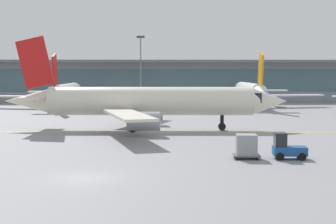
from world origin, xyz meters
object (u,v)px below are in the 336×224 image
object	(u,v)px
taxiing_regional_jet	(147,102)
cargo_dolly_lead	(246,146)
gate_airplane_2	(249,91)
apron_light_mast_1	(141,66)
gate_airplane_1	(66,92)
baggage_tug	(287,148)

from	to	relation	value
taxiing_regional_jet	cargo_dolly_lead	distance (m)	22.39
gate_airplane_2	apron_light_mast_1	distance (m)	27.19
cargo_dolly_lead	apron_light_mast_1	xyz separation A→B (m)	(-11.00, 76.95, 7.10)
apron_light_mast_1	taxiing_regional_jet	bearing A→B (deg)	-87.27
gate_airplane_2	cargo_dolly_lead	world-z (taller)	gate_airplane_2
gate_airplane_2	gate_airplane_1	bearing A→B (deg)	94.80
baggage_tug	cargo_dolly_lead	distance (m)	3.18
gate_airplane_1	baggage_tug	xyz separation A→B (m)	(27.81, -59.33, -2.11)
gate_airplane_1	baggage_tug	size ratio (longest dim) A/B	11.23
gate_airplane_2	taxiing_regional_jet	distance (m)	45.24
taxiing_regional_jet	gate_airplane_2	bearing A→B (deg)	66.66
gate_airplane_2	apron_light_mast_1	bearing A→B (deg)	55.75
taxiing_regional_jet	apron_light_mast_1	world-z (taller)	apron_light_mast_1
gate_airplane_1	apron_light_mast_1	world-z (taller)	apron_light_mast_1
baggage_tug	cargo_dolly_lead	size ratio (longest dim) A/B	1.22
cargo_dolly_lead	apron_light_mast_1	distance (m)	78.05
cargo_dolly_lead	apron_light_mast_1	size ratio (longest dim) A/B	0.15
apron_light_mast_1	cargo_dolly_lead	bearing A→B (deg)	-81.86
gate_airplane_1	apron_light_mast_1	distance (m)	23.03
gate_airplane_1	baggage_tug	bearing A→B (deg)	-156.22
taxiing_regional_jet	baggage_tug	bearing A→B (deg)	-59.40
baggage_tug	taxiing_regional_jet	bearing A→B (deg)	122.78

